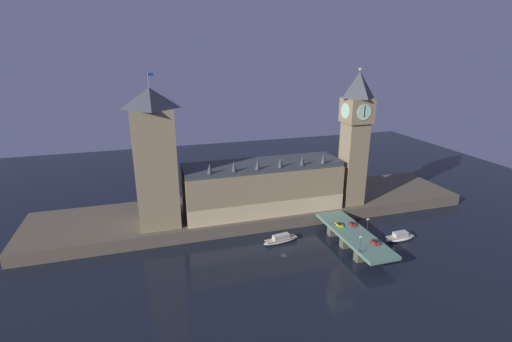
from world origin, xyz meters
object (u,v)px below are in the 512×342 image
object	(u,v)px
boat_downstream	(400,237)
car_southbound_trail	(352,224)
car_southbound_lead	(375,242)
victoria_tower	(155,159)
pedestrian_near_rail	(362,251)
car_northbound_lead	(339,225)
street_lamp_near	(360,242)
street_lamp_mid	(368,223)
boat_upstream	(281,239)
pedestrian_far_rail	(331,223)
clock_tower	(355,135)

from	to	relation	value
boat_downstream	car_southbound_trail	bearing A→B (deg)	157.62
car_southbound_lead	car_southbound_trail	bearing A→B (deg)	90.00
victoria_tower	car_southbound_lead	bearing A→B (deg)	-29.37
pedestrian_near_rail	car_northbound_lead	bearing A→B (deg)	82.73
victoria_tower	street_lamp_near	size ratio (longest dim) A/B	9.79
car_northbound_lead	car_southbound_trail	xyz separation A→B (m)	(6.00, -1.22, 0.01)
pedestrian_near_rail	street_lamp_mid	bearing A→B (deg)	52.00
car_southbound_trail	boat_downstream	distance (m)	22.08
car_southbound_lead	car_southbound_trail	xyz separation A→B (m)	(-0.00, 17.49, -0.03)
car_northbound_lead	car_southbound_lead	distance (m)	19.65
car_southbound_trail	street_lamp_mid	xyz separation A→B (m)	(3.40, -6.42, 3.05)
car_southbound_lead	street_lamp_near	world-z (taller)	street_lamp_near
street_lamp_mid	street_lamp_near	bearing A→B (deg)	-131.02
victoria_tower	car_southbound_lead	world-z (taller)	victoria_tower
street_lamp_near	boat_upstream	bearing A→B (deg)	130.24
car_southbound_lead	boat_downstream	bearing A→B (deg)	25.28
car_northbound_lead	pedestrian_far_rail	size ratio (longest dim) A/B	2.46
boat_upstream	street_lamp_mid	bearing A→B (deg)	-18.65
pedestrian_near_rail	boat_upstream	xyz separation A→B (m)	(-22.96, 27.82, -5.89)
clock_tower	victoria_tower	world-z (taller)	clock_tower
boat_downstream	pedestrian_near_rail	bearing A→B (deg)	-153.82
pedestrian_near_rail	street_lamp_mid	size ratio (longest dim) A/B	0.31
car_southbound_lead	pedestrian_near_rail	distance (m)	10.21
street_lamp_near	boat_downstream	bearing A→B (deg)	24.00
car_southbound_lead	boat_upstream	world-z (taller)	car_southbound_lead
car_southbound_trail	street_lamp_mid	bearing A→B (deg)	-62.09
clock_tower	street_lamp_near	size ratio (longest dim) A/B	9.91
car_northbound_lead	car_southbound_lead	world-z (taller)	car_southbound_lead
car_southbound_lead	car_northbound_lead	bearing A→B (deg)	107.78
clock_tower	car_southbound_lead	xyz separation A→B (m)	(-13.49, -42.87, -34.65)
pedestrian_far_rail	boat_downstream	size ratio (longest dim) A/B	0.13
pedestrian_near_rail	victoria_tower	bearing A→B (deg)	145.10
clock_tower	victoria_tower	bearing A→B (deg)	177.95
car_southbound_lead	street_lamp_near	bearing A→B (deg)	-158.78
car_northbound_lead	street_lamp_mid	bearing A→B (deg)	-39.10
clock_tower	car_southbound_trail	size ratio (longest dim) A/B	16.60
pedestrian_near_rail	street_lamp_near	bearing A→B (deg)	109.07
boat_downstream	boat_upstream	bearing A→B (deg)	165.21
street_lamp_near	victoria_tower	bearing A→B (deg)	145.57
car_southbound_trail	pedestrian_near_rail	bearing A→B (deg)	-111.99
street_lamp_mid	clock_tower	bearing A→B (deg)	72.40
victoria_tower	pedestrian_far_rail	xyz separation A→B (m)	(73.27, -25.67, -29.18)
victoria_tower	boat_upstream	distance (m)	65.61
victoria_tower	car_northbound_lead	size ratio (longest dim) A/B	14.60
pedestrian_far_rail	street_lamp_mid	world-z (taller)	street_lamp_mid
victoria_tower	boat_upstream	size ratio (longest dim) A/B	3.86
clock_tower	street_lamp_mid	distance (m)	45.98
pedestrian_far_rail	street_lamp_near	bearing A→B (deg)	-90.94
car_southbound_lead	pedestrian_near_rail	bearing A→B (deg)	-151.89
victoria_tower	car_northbound_lead	xyz separation A→B (m)	(76.27, -27.59, -29.52)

